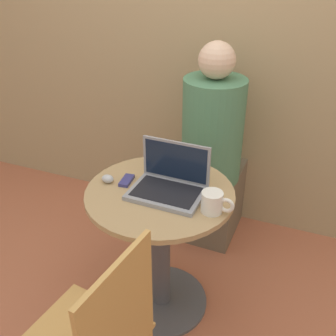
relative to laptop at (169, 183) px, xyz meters
name	(u,v)px	position (x,y,z in m)	size (l,w,h in m)	color
ground_plane	(161,301)	(-0.04, -0.01, -0.77)	(12.00, 12.00, 0.00)	#B26042
back_wall	(223,24)	(-0.04, 0.93, 0.53)	(7.00, 0.05, 2.60)	tan
round_table	(160,235)	(-0.04, -0.01, -0.30)	(0.69, 0.69, 0.72)	#4C4C51
laptop	(169,183)	(0.00, 0.00, 0.00)	(0.33, 0.24, 0.22)	gray
cell_phone	(127,180)	(-0.22, 0.00, -0.04)	(0.06, 0.11, 0.02)	navy
computer_mouse	(108,179)	(-0.30, -0.04, -0.03)	(0.06, 0.05, 0.04)	#B2B2B7
coffee_cup	(213,202)	(0.23, -0.07, 0.00)	(0.14, 0.09, 0.09)	white
person_seated	(213,163)	(0.03, 0.66, -0.23)	(0.35, 0.55, 1.27)	brown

